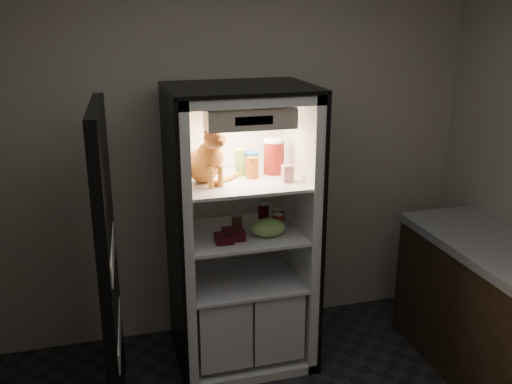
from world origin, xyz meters
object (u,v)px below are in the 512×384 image
at_px(salsa_jar, 252,168).
at_px(berry_box_right, 234,234).
at_px(soda_can_b, 278,219).
at_px(soda_can_a, 264,213).
at_px(condiment_jar, 237,221).
at_px(pepper_jar, 274,156).
at_px(cream_carton, 287,173).
at_px(soda_can_c, 278,223).
at_px(grape_bag, 268,227).
at_px(berry_box_left, 224,238).
at_px(tabby_cat, 207,159).
at_px(mayo_tub, 251,163).
at_px(refrigerator, 240,249).
at_px(parmesan_shaker, 240,162).

distance_m(salsa_jar, berry_box_right, 0.44).
bearing_deg(soda_can_b, soda_can_a, 117.33).
height_order(salsa_jar, condiment_jar, salsa_jar).
height_order(pepper_jar, cream_carton, pepper_jar).
relative_size(soda_can_c, grape_bag, 0.56).
xyz_separation_m(salsa_jar, cream_carton, (0.19, -0.13, -0.02)).
relative_size(salsa_jar, berry_box_left, 1.25).
xyz_separation_m(soda_can_c, condiment_jar, (-0.23, 0.15, -0.02)).
bearing_deg(grape_bag, soda_can_b, 47.69).
xyz_separation_m(tabby_cat, soda_can_a, (0.40, 0.12, -0.43)).
distance_m(condiment_jar, berry_box_right, 0.19).
xyz_separation_m(mayo_tub, berry_box_right, (-0.18, -0.24, -0.39)).
bearing_deg(grape_bag, cream_carton, 0.51).
relative_size(pepper_jar, berry_box_right, 1.78).
bearing_deg(berry_box_left, tabby_cat, 116.35).
height_order(refrigerator, condiment_jar, refrigerator).
height_order(refrigerator, cream_carton, refrigerator).
relative_size(refrigerator, soda_can_a, 13.90).
xyz_separation_m(refrigerator, cream_carton, (0.26, -0.18, 0.55)).
relative_size(cream_carton, grape_bag, 0.46).
relative_size(soda_can_b, condiment_jar, 1.43).
xyz_separation_m(parmesan_shaker, berry_box_right, (-0.10, -0.21, -0.40)).
bearing_deg(soda_can_b, berry_box_right, -162.39).
relative_size(soda_can_a, berry_box_left, 1.24).
distance_m(parmesan_shaker, soda_can_a, 0.40).
xyz_separation_m(salsa_jar, soda_can_a, (0.10, 0.10, -0.35)).
xyz_separation_m(parmesan_shaker, cream_carton, (0.25, -0.22, -0.03)).
distance_m(mayo_tub, grape_bag, 0.44).
height_order(tabby_cat, berry_box_left, tabby_cat).
bearing_deg(berry_box_left, berry_box_right, 28.27).
height_order(parmesan_shaker, salsa_jar, parmesan_shaker).
xyz_separation_m(parmesan_shaker, grape_bag, (0.12, -0.22, -0.38)).
bearing_deg(soda_can_c, berry_box_left, -170.35).
relative_size(tabby_cat, berry_box_right, 3.15).
xyz_separation_m(soda_can_a, berry_box_right, (-0.26, -0.22, -0.04)).
xyz_separation_m(salsa_jar, grape_bag, (0.07, -0.14, -0.36)).
distance_m(grape_bag, berry_box_right, 0.22).
height_order(mayo_tub, cream_carton, mayo_tub).
bearing_deg(berry_box_right, soda_can_a, 40.64).
relative_size(parmesan_shaker, condiment_jar, 1.82).
height_order(soda_can_a, berry_box_right, soda_can_a).
bearing_deg(refrigerator, soda_can_b, -16.29).
height_order(refrigerator, tabby_cat, refrigerator).
xyz_separation_m(pepper_jar, cream_carton, (0.03, -0.20, -0.06)).
relative_size(mayo_tub, grape_bag, 0.62).
bearing_deg(cream_carton, berry_box_right, 178.73).
bearing_deg(grape_bag, parmesan_shaker, 119.39).
height_order(pepper_jar, berry_box_right, pepper_jar).
height_order(soda_can_b, grape_bag, soda_can_b).
bearing_deg(condiment_jar, cream_carton, -33.55).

